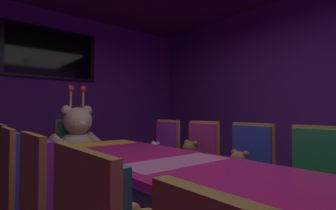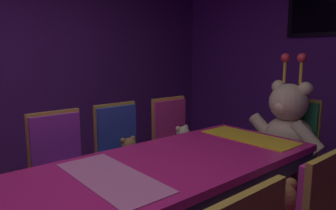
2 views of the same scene
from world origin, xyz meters
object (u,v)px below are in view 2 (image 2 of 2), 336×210
(chair_left_4, at_px, (174,137))
(teddy_right_4, at_px, (324,187))
(king_teddy_bear, at_px, (287,124))
(chair_left_3, at_px, (121,148))
(teddy_left_4, at_px, (183,142))
(banquet_table, at_px, (112,192))
(throne_chair, at_px, (295,138))
(teddy_left_3, at_px, (129,154))
(chair_left_2, at_px, (60,163))

(chair_left_4, xyz_separation_m, teddy_right_4, (1.48, -0.02, -0.02))
(teddy_right_4, height_order, king_teddy_bear, king_teddy_bear)
(chair_left_3, xyz_separation_m, teddy_left_4, (0.17, 0.60, -0.02))
(banquet_table, relative_size, chair_left_3, 3.05)
(king_teddy_bear, bearing_deg, throne_chair, 180.00)
(teddy_left_3, distance_m, teddy_left_4, 0.60)
(chair_left_2, distance_m, teddy_right_4, 1.86)
(banquet_table, xyz_separation_m, chair_left_3, (-0.84, 0.57, -0.06))
(teddy_left_3, bearing_deg, chair_left_3, -180.00)
(chair_left_4, height_order, throne_chair, same)
(chair_left_2, relative_size, teddy_left_4, 3.40)
(teddy_left_4, bearing_deg, banquet_table, -60.33)
(teddy_right_4, height_order, throne_chair, throne_chair)
(chair_left_4, bearing_deg, throne_chair, 47.08)
(banquet_table, distance_m, throne_chair, 2.05)
(teddy_left_4, distance_m, king_teddy_bear, 0.99)
(chair_left_2, xyz_separation_m, teddy_left_4, (0.14, 1.15, -0.02))
(chair_left_2, bearing_deg, teddy_left_3, 78.24)
(chair_left_3, bearing_deg, teddy_left_4, 74.03)
(teddy_left_4, height_order, throne_chair, throne_chair)
(teddy_left_3, xyz_separation_m, teddy_right_4, (1.36, 0.58, 0.00))
(chair_left_4, bearing_deg, teddy_left_3, -79.27)
(teddy_left_3, distance_m, chair_left_4, 0.61)
(chair_left_2, xyz_separation_m, chair_left_4, (0.00, 1.15, 0.00))
(teddy_left_4, height_order, teddy_right_4, teddy_left_4)
(chair_left_2, height_order, teddy_left_4, chair_left_2)
(king_teddy_bear, bearing_deg, teddy_left_3, -28.25)
(chair_left_2, distance_m, teddy_left_4, 1.16)
(banquet_table, bearing_deg, throne_chair, 90.00)
(banquet_table, xyz_separation_m, chair_left_4, (-0.81, 1.17, -0.06))
(banquet_table, xyz_separation_m, teddy_left_3, (-0.70, 0.57, -0.09))
(chair_left_2, distance_m, throne_chair, 2.18)
(chair_left_2, relative_size, chair_left_4, 1.00)
(teddy_left_3, bearing_deg, banquet_table, -39.45)
(teddy_left_4, relative_size, throne_chair, 0.29)
(chair_left_4, xyz_separation_m, throne_chair, (0.81, 0.87, 0.00))
(banquet_table, xyz_separation_m, chair_left_2, (-0.81, 0.02, -0.06))
(throne_chair, distance_m, king_teddy_bear, 0.24)
(chair_left_3, height_order, king_teddy_bear, king_teddy_bear)
(banquet_table, distance_m, teddy_left_4, 1.35)
(banquet_table, height_order, chair_left_4, chair_left_4)
(chair_left_3, bearing_deg, king_teddy_bear, 57.11)
(throne_chair, bearing_deg, teddy_left_4, -37.45)
(throne_chair, bearing_deg, banquet_table, -0.00)
(chair_left_3, height_order, teddy_left_3, chair_left_3)
(chair_left_2, relative_size, chair_left_3, 1.00)
(chair_left_2, distance_m, king_teddy_bear, 2.03)
(chair_left_3, height_order, teddy_left_4, chair_left_3)
(chair_left_4, distance_m, teddy_left_4, 0.14)
(banquet_table, bearing_deg, chair_left_3, 145.65)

